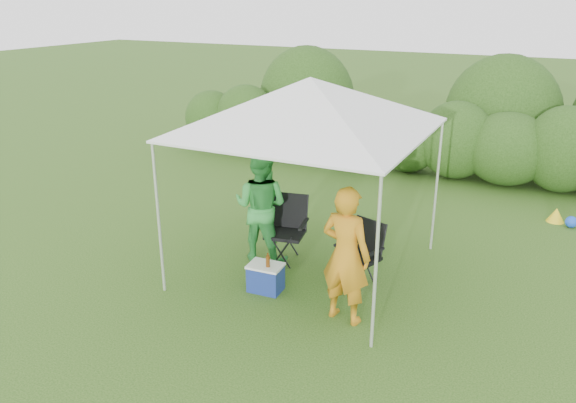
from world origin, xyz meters
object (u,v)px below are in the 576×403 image
at_px(chair_left, 287,224).
at_px(man, 346,255).
at_px(woman, 261,206).
at_px(cooler, 266,277).
at_px(canopy, 310,104).
at_px(chair_right, 363,249).

distance_m(chair_left, man, 1.92).
relative_size(woman, cooler, 3.58).
xyz_separation_m(canopy, chair_right, (0.87, -0.06, -1.94)).
xyz_separation_m(canopy, man, (0.99, -1.08, -1.58)).
height_order(chair_left, man, man).
relative_size(canopy, woman, 1.77).
bearing_deg(chair_right, cooler, -124.77).
height_order(chair_right, chair_left, chair_left).
distance_m(woman, cooler, 1.21).
bearing_deg(cooler, woman, 118.55).
bearing_deg(woman, canopy, 176.93).
distance_m(chair_left, cooler, 1.13).
relative_size(chair_left, man, 0.57).
xyz_separation_m(canopy, chair_left, (-0.43, 0.17, -1.89)).
xyz_separation_m(canopy, woman, (-0.77, -0.03, -1.59)).
height_order(chair_left, cooler, chair_left).
bearing_deg(woman, chair_right, 173.61).
bearing_deg(woman, chair_left, -154.62).
xyz_separation_m(chair_right, chair_left, (-1.30, 0.23, 0.05)).
height_order(chair_left, woman, woman).
bearing_deg(canopy, chair_left, 158.56).
bearing_deg(chair_left, canopy, -32.39).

